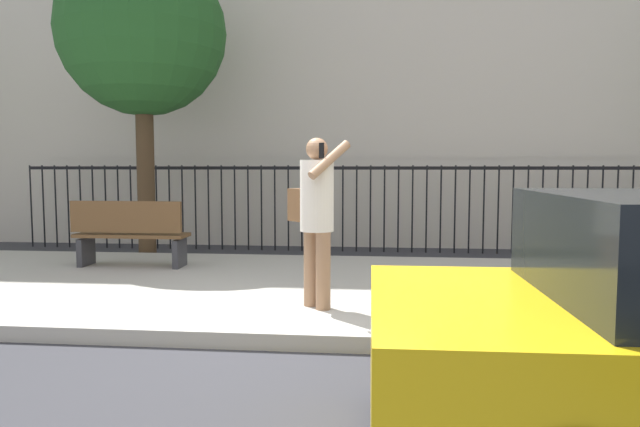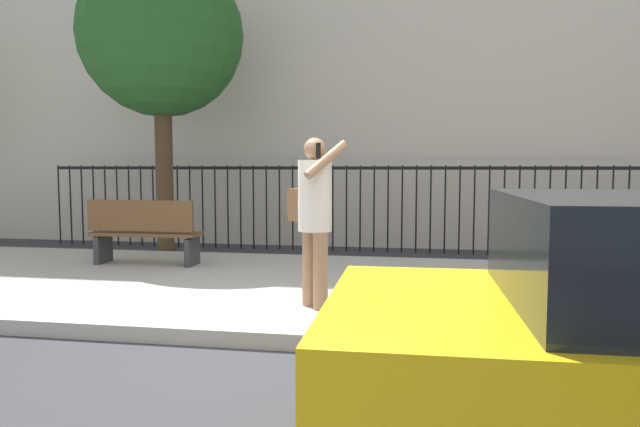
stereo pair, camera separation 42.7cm
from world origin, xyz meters
name	(u,v)px [view 2 (the right image)]	position (x,y,z in m)	size (l,w,h in m)	color
ground_plane	(273,351)	(0.00, 0.00, 0.00)	(60.00, 60.00, 0.00)	#333338
sidewalk	(318,289)	(0.00, 2.20, 0.07)	(28.00, 4.40, 0.15)	#B2ADA3
iron_fence	(353,197)	(0.00, 5.90, 1.02)	(12.03, 0.04, 1.60)	black
pedestrian_on_phone	(313,209)	(0.17, 1.00, 1.15)	(0.69, 0.69, 1.72)	#936B4C
street_bench	(144,231)	(-2.72, 3.05, 0.65)	(1.60, 0.45, 0.95)	brown
street_tree_far	(161,36)	(-3.10, 4.59, 3.76)	(2.74, 2.74, 5.16)	#4C3823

